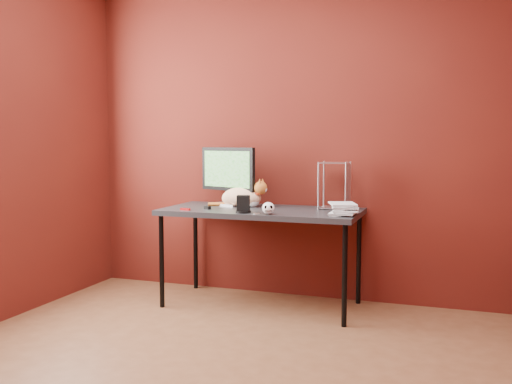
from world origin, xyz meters
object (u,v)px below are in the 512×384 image
(monitor, at_px, (228,173))
(speaker, at_px, (243,205))
(desk, at_px, (261,216))
(cat, at_px, (242,197))
(skull_mug, at_px, (268,208))
(book_stack, at_px, (333,147))

(monitor, relative_size, speaker, 4.08)
(desk, distance_m, cat, 0.26)
(desk, height_order, speaker, speaker)
(skull_mug, height_order, book_stack, book_stack)
(monitor, xyz_separation_m, skull_mug, (0.49, -0.45, -0.22))
(desk, relative_size, monitor, 2.89)
(speaker, bearing_deg, cat, 96.52)
(cat, distance_m, skull_mug, 0.53)
(speaker, bearing_deg, skull_mug, -23.46)
(monitor, bearing_deg, desk, -4.68)
(monitor, distance_m, skull_mug, 0.69)
(book_stack, bearing_deg, desk, 166.72)
(cat, relative_size, book_stack, 0.51)
(skull_mug, distance_m, speaker, 0.20)
(book_stack, bearing_deg, speaker, -168.68)
(monitor, xyz_separation_m, speaker, (0.29, -0.42, -0.20))
(desk, height_order, book_stack, book_stack)
(skull_mug, distance_m, book_stack, 0.62)
(cat, bearing_deg, monitor, 168.90)
(cat, bearing_deg, desk, -22.35)
(skull_mug, bearing_deg, cat, 112.69)
(desk, bearing_deg, monitor, 155.41)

